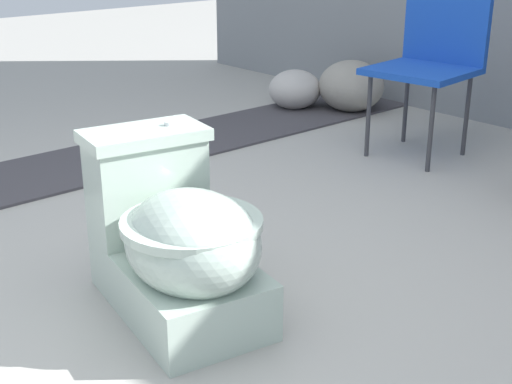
{
  "coord_description": "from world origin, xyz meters",
  "views": [
    {
      "loc": [
        1.6,
        -1.11,
        1.08
      ],
      "look_at": [
        0.05,
        0.24,
        0.3
      ],
      "focal_mm": 50.0,
      "sensor_mm": 36.0,
      "label": 1
    }
  ],
  "objects_px": {
    "folding_chair_left": "(434,49)",
    "boulder_far": "(351,86)",
    "toilet": "(178,243)",
    "boulder_near": "(295,89)"
  },
  "relations": [
    {
      "from": "toilet",
      "to": "boulder_near",
      "type": "height_order",
      "value": "toilet"
    },
    {
      "from": "boulder_near",
      "to": "boulder_far",
      "type": "relative_size",
      "value": 0.85
    },
    {
      "from": "folding_chair_left",
      "to": "boulder_far",
      "type": "relative_size",
      "value": 2.05
    },
    {
      "from": "boulder_far",
      "to": "boulder_near",
      "type": "bearing_deg",
      "value": -141.44
    },
    {
      "from": "folding_chair_left",
      "to": "boulder_far",
      "type": "distance_m",
      "value": 0.94
    },
    {
      "from": "toilet",
      "to": "boulder_far",
      "type": "height_order",
      "value": "toilet"
    },
    {
      "from": "toilet",
      "to": "boulder_near",
      "type": "distance_m",
      "value": 2.5
    },
    {
      "from": "folding_chair_left",
      "to": "boulder_near",
      "type": "xyz_separation_m",
      "value": [
        -1.07,
        0.12,
        -0.39
      ]
    },
    {
      "from": "folding_chair_left",
      "to": "toilet",
      "type": "bearing_deg",
      "value": 8.43
    },
    {
      "from": "boulder_near",
      "to": "boulder_far",
      "type": "distance_m",
      "value": 0.34
    }
  ]
}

